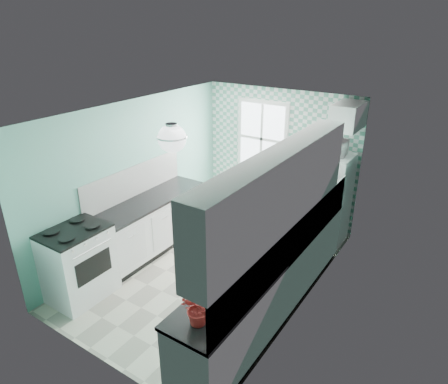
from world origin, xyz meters
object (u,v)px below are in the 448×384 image
Objects in this scene: sink at (299,227)px; fruit_bowl at (221,300)px; ceiling_light at (172,138)px; stove at (78,262)px; microwave at (332,147)px; fridge at (326,199)px; potted_plant at (199,309)px.

fruit_bowl is at bearing -89.95° from sink.
ceiling_light is 2.21m from sink.
sink is at bearing 45.41° from ceiling_light.
microwave is at bearing 57.22° from stove.
ceiling_light is 2.91m from microwave.
fridge is at bearing 51.85° from microwave.
sink is 1.15× the size of microwave.
ceiling_light is at bearing 64.71° from microwave.
stove is 2.50m from potted_plant.
potted_plant is 0.76× the size of microwave.
ceiling_light is at bearing -134.42° from sink.
ceiling_light is 0.22× the size of fridge.
sink is at bearing 89.90° from potted_plant.
fridge is (1.11, 2.62, -1.53)m from ceiling_light.
stove is at bearing -140.78° from sink.
fruit_bowl is (-0.00, -1.97, 0.04)m from sink.
fridge is at bearing 91.38° from potted_plant.
fridge is 0.93m from microwave.
sink is (0.09, -1.40, 0.13)m from fridge.
fridge is at bearing 57.22° from stove.
stove is 3.12m from sink.
potted_plant reaches higher than fruit_bowl.
microwave is at bearing 94.00° from sink.
stove is (-1.20, -0.73, -1.78)m from ceiling_light.
potted_plant is at bearing 89.03° from microwave.
sink is 1.61m from microwave.
fruit_bowl is at bearing 1.36° from stove.
microwave is at bearing 54.18° from fridge.
fruit_bowl is at bearing -31.87° from ceiling_light.
sink is 2.27× the size of fruit_bowl.
ceiling_light reaches higher than stove.
microwave reaches higher than stove.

